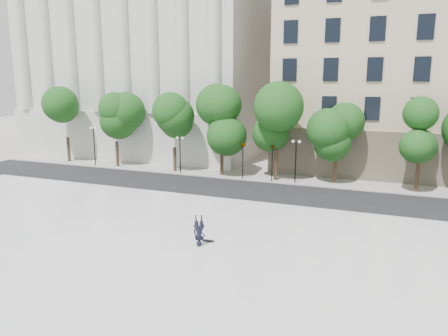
{
  "coord_description": "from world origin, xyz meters",
  "views": [
    {
      "loc": [
        13.97,
        -17.62,
        10.01
      ],
      "look_at": [
        3.23,
        10.0,
        3.82
      ],
      "focal_mm": 35.0,
      "sensor_mm": 36.0,
      "label": 1
    }
  ],
  "objects_px": {
    "traffic_light_west": "(243,142)",
    "person_lying": "(199,242)",
    "traffic_light_east": "(272,145)",
    "skateboard": "(208,241)"
  },
  "relations": [
    {
      "from": "traffic_light_east",
      "to": "skateboard",
      "type": "height_order",
      "value": "traffic_light_east"
    },
    {
      "from": "traffic_light_west",
      "to": "traffic_light_east",
      "type": "relative_size",
      "value": 1.03
    },
    {
      "from": "traffic_light_west",
      "to": "person_lying",
      "type": "bearing_deg",
      "value": -78.83
    },
    {
      "from": "person_lying",
      "to": "skateboard",
      "type": "bearing_deg",
      "value": 54.15
    },
    {
      "from": "traffic_light_west",
      "to": "person_lying",
      "type": "height_order",
      "value": "traffic_light_west"
    },
    {
      "from": "traffic_light_east",
      "to": "person_lying",
      "type": "height_order",
      "value": "traffic_light_east"
    },
    {
      "from": "traffic_light_west",
      "to": "skateboard",
      "type": "bearing_deg",
      "value": -77.73
    },
    {
      "from": "traffic_light_east",
      "to": "skateboard",
      "type": "bearing_deg",
      "value": -87.28
    },
    {
      "from": "traffic_light_east",
      "to": "skateboard",
      "type": "distance_m",
      "value": 17.78
    },
    {
      "from": "skateboard",
      "to": "traffic_light_west",
      "type": "bearing_deg",
      "value": 103.92
    }
  ]
}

